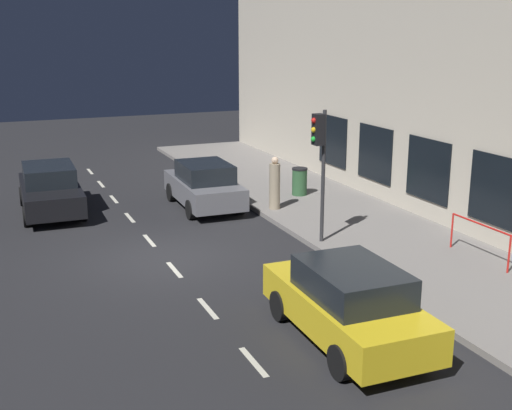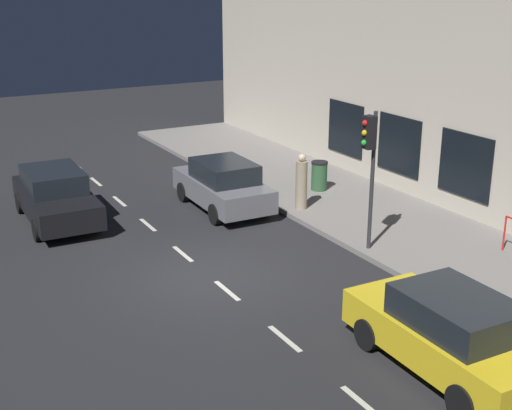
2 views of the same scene
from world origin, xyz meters
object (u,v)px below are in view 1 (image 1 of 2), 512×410
Objects in this scene: parked_car_2 at (204,185)px; parked_car_3 at (50,189)px; trash_bin at (300,181)px; parked_car_1 at (348,303)px; pedestrian_0 at (275,185)px; traffic_light at (320,146)px.

parked_car_3 is at bearing 165.33° from parked_car_2.
parked_car_3 is at bearing 169.18° from trash_bin.
parked_car_1 is 2.42× the size of pedestrian_0.
parked_car_1 is at bearing -112.34° from traffic_light.
traffic_light is 2.10× the size of pedestrian_0.
pedestrian_0 is 2.14m from trash_bin.
parked_car_2 is 2.49m from pedestrian_0.
parked_car_2 is (0.62, 10.56, -0.00)m from parked_car_1.
trash_bin is (1.96, 5.03, -2.23)m from traffic_light.
trash_bin is at bearing -95.15° from pedestrian_0.
parked_car_1 is 1.03× the size of parked_car_2.
pedestrian_0 is at bearing -37.63° from parked_car_2.
parked_car_1 and parked_car_2 have the same top height.
trash_bin is (8.43, -1.61, -0.15)m from parked_car_3.
parked_car_1 is at bearing -91.87° from parked_car_2.
trash_bin is at bearing 170.87° from parked_car_3.
parked_car_2 is (-1.57, 5.23, -2.08)m from traffic_light.
parked_car_2 is at bearing 165.55° from parked_car_3.
parked_car_3 is (-6.47, 6.65, -2.08)m from traffic_light.
parked_car_1 is 9.35m from pedestrian_0.
traffic_light reaches higher than parked_car_1.
parked_car_3 is 4.52× the size of trash_bin.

